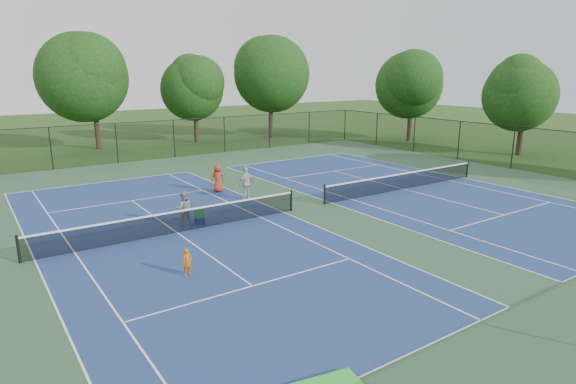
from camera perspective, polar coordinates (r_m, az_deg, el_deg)
ground at (r=24.45m, az=2.41°, el=-1.87°), size 140.00×140.00×0.00m
court_pad at (r=24.45m, az=2.41°, el=-1.86°), size 36.00×36.00×0.01m
tennis_court_left at (r=21.16m, az=-13.01°, el=-4.50°), size 12.00×23.83×1.07m
tennis_court_right at (r=29.03m, az=13.56°, el=0.51°), size 12.00×23.83×1.07m
perimeter_fence at (r=24.06m, az=2.45°, el=1.80°), size 36.08×36.08×3.02m
tree_back_b at (r=45.94m, az=-22.24°, el=12.91°), size 7.60×7.60×10.03m
tree_back_c at (r=47.81m, az=-11.05°, el=12.33°), size 6.00×6.00×8.40m
tree_back_d at (r=50.67m, az=-2.08°, el=14.18°), size 7.80×7.80×10.37m
tree_side_e at (r=49.54m, az=14.51°, el=12.58°), size 6.60×6.60×8.87m
tree_side_f at (r=43.93m, az=26.34°, el=10.74°), size 5.80×5.80×8.12m
child_player at (r=16.68m, az=-11.82°, el=-8.14°), size 0.39×0.29×0.97m
instructor at (r=21.91m, az=-12.27°, el=-1.92°), size 0.88×0.75×1.58m
bystander_a at (r=25.93m, az=-4.99°, el=1.05°), size 1.12×0.68×1.78m
bystander_c at (r=27.74m, az=-8.33°, el=1.62°), size 0.83×0.59×1.60m
ball_crate at (r=22.12m, az=-10.39°, el=-3.39°), size 0.47×0.38×0.32m
ball_hopper at (r=22.01m, az=-10.44°, el=-2.48°), size 0.38×0.34×0.42m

